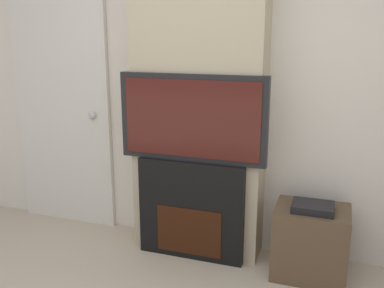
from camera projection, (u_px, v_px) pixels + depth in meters
wall_back at (206, 72)px, 3.21m from camera, size 6.00×0.06×2.70m
chimney_breast at (199, 74)px, 3.05m from camera, size 0.97×0.29×2.70m
fireplace at (192, 209)px, 3.16m from camera, size 0.79×0.15×0.75m
television at (192, 118)px, 2.99m from camera, size 1.07×0.07×0.62m
media_stand at (311, 241)px, 2.92m from camera, size 0.49×0.38×0.54m
entry_door at (62, 108)px, 3.64m from camera, size 0.91×0.09×2.04m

